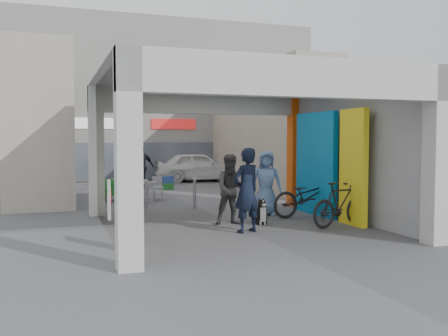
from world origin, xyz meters
name	(u,v)px	position (x,y,z in m)	size (l,w,h in m)	color
ground	(225,221)	(0.00, 0.00, 0.00)	(90.00, 90.00, 0.00)	#56565B
arcade_canopy	(258,130)	(0.54, -0.82, 2.30)	(6.40, 6.45, 6.40)	#B2B3AE
far_building	(136,102)	(0.00, 13.99, 3.99)	(18.00, 4.08, 8.00)	white
plaza_bldg_left	(41,127)	(-4.50, 7.50, 2.50)	(2.00, 9.00, 5.00)	#ADA18F
plaza_bldg_right	(267,129)	(4.50, 7.50, 2.50)	(2.00, 9.00, 5.00)	#ADA18F
bollard_left	(146,195)	(-1.59, 2.44, 0.44)	(0.09, 0.09, 0.88)	#93959B
bollard_center	(195,194)	(-0.12, 2.43, 0.45)	(0.09, 0.09, 0.89)	#93959B
bollard_right	(254,191)	(1.74, 2.34, 0.45)	(0.09, 0.09, 0.91)	#93959B
advert_board_near	(132,224)	(-2.75, -2.64, 0.51)	(0.15, 0.56, 1.00)	white
advert_board_far	(109,199)	(-2.75, 1.31, 0.51)	(0.14, 0.56, 1.00)	white
cafe_set	(143,193)	(-1.26, 4.73, 0.28)	(1.31, 1.05, 0.79)	#9C9DA1
produce_stand	(118,192)	(-2.04, 5.10, 0.28)	(1.09, 0.59, 0.71)	black
crate_stack	(167,183)	(0.29, 8.10, 0.28)	(0.55, 0.49, 0.56)	#1A5B25
border_collie	(261,214)	(0.64, -0.79, 0.26)	(0.24, 0.47, 0.65)	black
man_with_dog	(246,190)	(-0.07, -1.63, 0.94)	(0.69, 0.45, 1.88)	black
man_back_turned	(232,190)	(-0.03, -0.57, 0.85)	(0.83, 0.65, 1.71)	#403F42
man_elderly	(266,183)	(1.38, 0.57, 0.88)	(0.86, 0.56, 1.76)	#5F7FB8
man_crates	(141,167)	(-0.64, 8.69, 0.93)	(1.09, 0.45, 1.86)	black
bicycle_front	(308,196)	(2.30, -0.10, 0.55)	(0.73, 2.08, 1.09)	black
bicycle_rear	(341,204)	(2.30, -1.70, 0.54)	(0.50, 1.78, 1.07)	black
white_van	(199,167)	(2.63, 11.50, 0.72)	(1.71, 4.25, 1.45)	white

